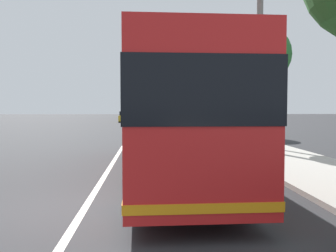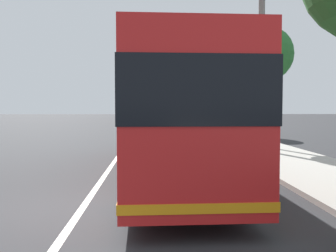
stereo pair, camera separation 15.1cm
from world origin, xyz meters
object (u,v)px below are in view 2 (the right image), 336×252
object	(u,v)px
roadside_tree_mid_block	(266,55)
roadside_tree_far_block	(224,83)
car_oncoming	(129,117)
car_behind_bus	(158,116)
utility_pole	(261,77)
car_ahead_same_lane	(155,120)
coach_bus	(169,112)
car_far_distant	(157,118)

from	to	relation	value
roadside_tree_mid_block	roadside_tree_far_block	distance (m)	10.46
car_oncoming	car_behind_bus	bearing A→B (deg)	148.73
roadside_tree_far_block	utility_pole	distance (m)	11.90
car_ahead_same_lane	utility_pole	xyz separation A→B (m)	(-25.11, -4.70, 2.84)
car_behind_bus	utility_pole	xyz separation A→B (m)	(-44.32, -4.06, 2.86)
coach_bus	roadside_tree_mid_block	xyz separation A→B (m)	(6.92, -5.16, 2.78)
car_behind_bus	roadside_tree_mid_block	xyz separation A→B (m)	(-42.87, -4.70, 4.08)
car_far_distant	utility_pole	size ratio (longest dim) A/B	0.58
car_oncoming	utility_pole	distance (m)	38.39
car_ahead_same_lane	utility_pole	world-z (taller)	utility_pole
car_behind_bus	car_far_distant	bearing A→B (deg)	-178.55
car_behind_bus	utility_pole	bearing A→B (deg)	-172.12
coach_bus	car_ahead_same_lane	bearing A→B (deg)	-1.27
car_oncoming	utility_pole	world-z (taller)	utility_pole
car_far_distant	utility_pole	bearing A→B (deg)	-175.58
car_ahead_same_lane	utility_pole	bearing A→B (deg)	-173.40
coach_bus	car_ahead_same_lane	world-z (taller)	coach_bus
coach_bus	roadside_tree_far_block	distance (m)	18.19
coach_bus	car_ahead_same_lane	xyz separation A→B (m)	(30.59, 0.18, -1.29)
roadside_tree_mid_block	utility_pole	distance (m)	2.00
roadside_tree_mid_block	utility_pole	xyz separation A→B (m)	(-1.44, 0.64, -1.22)
roadside_tree_far_block	roadside_tree_mid_block	bearing A→B (deg)	-179.63
car_ahead_same_lane	car_far_distant	xyz separation A→B (m)	(7.87, -0.40, -0.03)
coach_bus	car_ahead_same_lane	size ratio (longest dim) A/B	2.76
coach_bus	car_oncoming	size ratio (longest dim) A/B	2.81
roadside_tree_far_block	utility_pole	world-z (taller)	utility_pole
car_behind_bus	utility_pole	distance (m)	44.60
car_far_distant	roadside_tree_far_block	size ratio (longest dim) A/B	0.69
coach_bus	car_far_distant	distance (m)	38.48
car_far_distant	car_oncoming	world-z (taller)	car_oncoming
roadside_tree_mid_block	car_behind_bus	bearing A→B (deg)	6.26
car_behind_bus	car_oncoming	bearing A→B (deg)	151.22
car_behind_bus	car_ahead_same_lane	bearing A→B (deg)	-179.26
coach_bus	roadside_tree_mid_block	bearing A→B (deg)	-38.31
car_ahead_same_lane	car_behind_bus	distance (m)	19.22
car_far_distant	coach_bus	bearing A→B (deg)	176.67
coach_bus	car_behind_bus	xyz separation A→B (m)	(49.80, -0.46, -1.31)
coach_bus	roadside_tree_far_block	xyz separation A→B (m)	(17.35, -5.09, 2.01)
utility_pole	car_far_distant	bearing A→B (deg)	7.42
car_oncoming	car_ahead_same_lane	bearing A→B (deg)	16.52
car_behind_bus	coach_bus	bearing A→B (deg)	-177.87
car_oncoming	car_behind_bus	xyz separation A→B (m)	(6.94, -4.24, -0.03)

